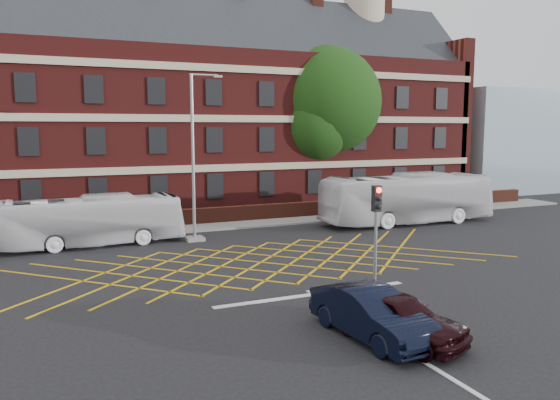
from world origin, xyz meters
name	(u,v)px	position (x,y,z in m)	size (l,w,h in m)	color
ground	(277,273)	(0.00, 0.00, 0.00)	(120.00, 120.00, 0.00)	black
victorian_building	(170,109)	(0.25, 22.00, 7.84)	(51.00, 12.17, 20.40)	#561716
boundary_wall	(199,217)	(0.00, 13.00, 0.55)	(56.00, 0.50, 1.10)	#512015
far_pavement	(203,226)	(0.00, 12.00, 0.06)	(60.00, 3.00, 0.12)	slate
glass_block	(500,141)	(34.00, 21.00, 5.00)	(14.00, 10.00, 10.00)	#99B2BF
box_junction_hatching	(261,262)	(0.00, 2.00, 0.01)	(11.50, 0.12, 0.02)	#CC990C
stop_line	(313,294)	(0.00, -3.50, 0.01)	(8.00, 0.30, 0.02)	silver
centre_line	(421,360)	(0.00, -10.00, 0.01)	(0.15, 14.00, 0.02)	silver
bus_left	(91,221)	(-7.05, 9.13, 1.37)	(2.29, 9.80, 2.73)	silver
bus_right	(407,199)	(12.86, 7.98, 1.68)	(2.82, 12.04, 3.35)	silver
car_navy	(372,313)	(-0.36, -8.07, 0.76)	(1.62, 4.64, 1.53)	black
car_maroon	(396,316)	(0.21, -8.53, 0.75)	(1.77, 4.40, 1.50)	black
deciduous_tree	(326,109)	(12.04, 17.98, 7.85)	(8.88, 8.88, 12.90)	black
traffic_light_near	(375,253)	(1.79, -4.97, 1.76)	(0.70, 0.70, 4.27)	slate
street_lamp	(195,184)	(-1.50, 8.24, 3.23)	(2.25, 1.00, 9.30)	slate
utility_cabinet	(354,302)	(0.30, -6.00, 0.41)	(0.49, 0.41, 0.83)	#CC9F0C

